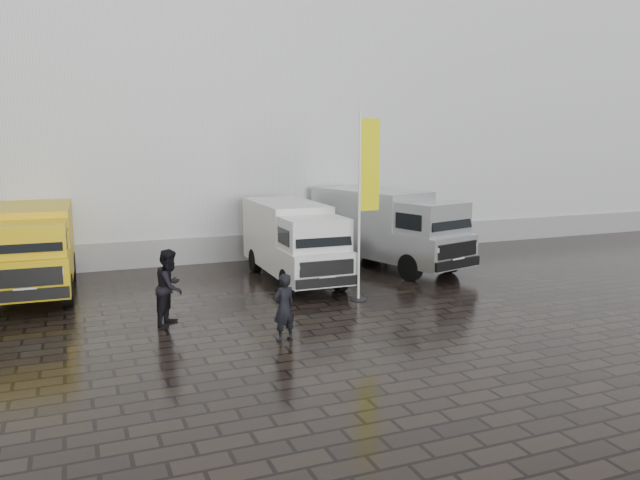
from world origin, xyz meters
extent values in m
plane|color=black|center=(0.00, 0.00, 0.00)|extent=(120.00, 120.00, 0.00)
cube|color=silver|center=(2.00, 16.00, 6.00)|extent=(44.00, 16.00, 12.00)
cube|color=gray|center=(2.00, 7.95, 0.50)|extent=(44.00, 0.15, 1.00)
cylinder|color=black|center=(0.10, 0.84, 0.02)|extent=(0.50, 0.50, 0.04)
cylinder|color=white|center=(0.10, 0.84, 2.75)|extent=(0.07, 0.07, 5.50)
cube|color=#F8F20D|center=(0.43, 0.84, 3.96)|extent=(0.60, 0.03, 2.64)
cube|color=black|center=(4.95, 7.57, 0.56)|extent=(0.80, 0.80, 1.12)
imported|color=black|center=(-3.16, -1.94, 0.81)|extent=(0.68, 0.54, 1.62)
imported|color=black|center=(-5.42, 0.44, 0.98)|extent=(1.13, 1.20, 1.95)
camera|label=1|loc=(-7.65, -15.36, 4.74)|focal=35.00mm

